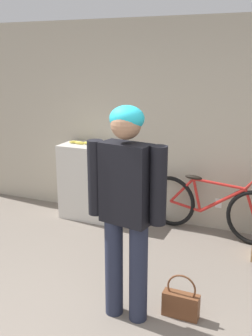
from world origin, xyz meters
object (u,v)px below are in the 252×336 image
Objects in this scene: bicycle at (210,208)px; handbag at (181,303)px; person at (126,199)px; banana at (80,143)px.

bicycle is 4.39× the size of handbag.
bicycle is at bearing 93.72° from handbag.
person reaches higher than handbag.
banana is at bearing -169.01° from bicycle.
person is at bearing -159.07° from handbag.
person is at bearing -90.69° from bicycle.
person is 1.03m from handbag.
handbag is at bearing -77.28° from bicycle.
banana is at bearing 138.15° from person.
person is 1.03× the size of bicycle.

